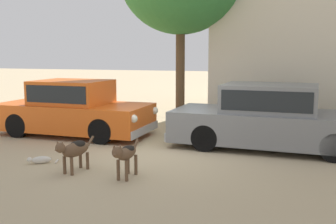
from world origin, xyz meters
name	(u,v)px	position (x,y,z in m)	size (l,w,h in m)	color
ground_plane	(158,152)	(0.00, 0.00, 0.00)	(80.00, 80.00, 0.00)	tan
parked_sedan_nearest	(74,108)	(-2.84, 1.23, 0.73)	(4.31, 1.90, 1.49)	#D15619
parked_sedan_second	(270,117)	(2.37, 1.17, 0.74)	(4.78, 2.05, 1.50)	slate
stray_dog_spotted	(126,154)	(0.06, -1.96, 0.45)	(0.23, 1.04, 0.68)	brown
stray_dog_tan	(75,149)	(-1.01, -1.89, 0.44)	(0.37, 1.06, 0.66)	brown
stray_cat	(40,160)	(-1.98, -1.58, 0.08)	(0.54, 0.45, 0.16)	beige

